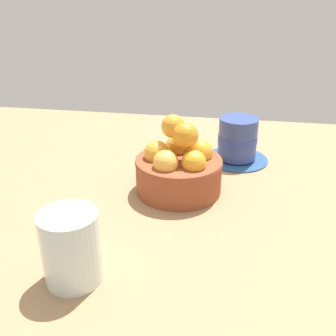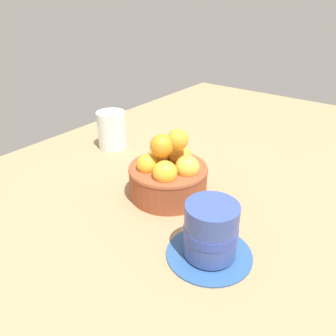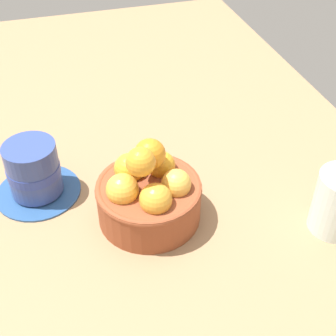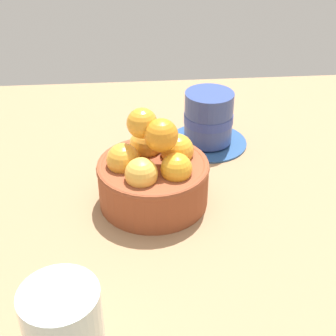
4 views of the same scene
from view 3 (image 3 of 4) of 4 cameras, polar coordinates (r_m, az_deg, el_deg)
The scene contains 3 objects.
ground_plane at distance 69.61cm, azimuth -2.20°, elevation -6.87°, with size 157.66×82.86×3.68cm, color #997551.
terracotta_bowl at distance 65.14cm, azimuth -2.40°, elevation -3.05°, with size 14.70×14.70×13.18cm.
coffee_cup at distance 71.90cm, azimuth -15.89°, elevation -0.48°, with size 12.72×12.72×8.80cm.
Camera 3 is at (-46.60, 11.03, 48.68)cm, focal length 50.42 mm.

